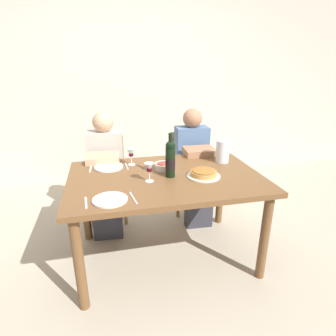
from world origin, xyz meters
TOP-DOWN VIEW (x-y plane):
  - ground_plane at (0.00, 0.00)m, footprint 8.00×8.00m
  - back_wall at (0.00, 1.98)m, footprint 8.00×0.10m
  - dining_table at (0.00, 0.00)m, footprint 1.50×1.00m
  - wine_bottle at (0.03, -0.03)m, footprint 0.08×0.08m
  - water_pitcher at (0.57, 0.21)m, footprint 0.17×0.12m
  - baked_tart at (0.29, -0.09)m, footprint 0.26×0.26m
  - salad_bowl at (0.02, 0.14)m, footprint 0.16×0.16m
  - wine_glass_left_diner at (-0.14, -0.09)m, footprint 0.07×0.07m
  - wine_glass_right_diner at (-0.23, 0.31)m, footprint 0.07×0.07m
  - dinner_plate_left_setting at (-0.44, -0.34)m, footprint 0.23×0.23m
  - dinner_plate_right_setting at (-0.43, 0.28)m, footprint 0.24×0.24m
  - fork_left_setting at (-0.59, -0.34)m, footprint 0.02×0.16m
  - knife_left_setting at (-0.29, -0.34)m, footprint 0.04×0.18m
  - knife_right_setting at (-0.28, 0.28)m, footprint 0.02×0.18m
  - spoon_right_setting at (-0.58, 0.28)m, footprint 0.02×0.16m
  - chair_left at (-0.44, 0.86)m, footprint 0.43×0.43m
  - diner_left at (-0.46, 0.63)m, footprint 0.36×0.52m
  - chair_right at (0.45, 0.86)m, footprint 0.42×0.42m
  - diner_right at (0.45, 0.63)m, footprint 0.35×0.51m

SIDE VIEW (x-z plane):
  - ground_plane at x=0.00m, z-range 0.00..0.00m
  - chair_left at x=-0.44m, z-range 0.06..0.93m
  - chair_right at x=0.45m, z-range 0.06..0.93m
  - diner_left at x=-0.46m, z-range 0.04..1.20m
  - diner_right at x=0.45m, z-range 0.04..1.20m
  - dining_table at x=0.00m, z-range 0.29..1.05m
  - fork_left_setting at x=-0.59m, z-range 0.76..0.76m
  - knife_left_setting at x=-0.29m, z-range 0.76..0.76m
  - knife_right_setting at x=-0.28m, z-range 0.76..0.76m
  - spoon_right_setting at x=-0.58m, z-range 0.76..0.76m
  - dinner_plate_left_setting at x=-0.44m, z-range 0.76..0.77m
  - dinner_plate_right_setting at x=-0.43m, z-range 0.76..0.77m
  - baked_tart at x=0.29m, z-range 0.76..0.82m
  - salad_bowl at x=0.02m, z-range 0.76..0.82m
  - water_pitcher at x=0.57m, z-range 0.75..0.94m
  - wine_glass_right_diner at x=-0.23m, z-range 0.79..0.94m
  - wine_glass_left_diner at x=-0.14m, z-range 0.79..0.94m
  - wine_bottle at x=0.03m, z-range 0.73..1.08m
  - back_wall at x=0.00m, z-range 0.00..2.80m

